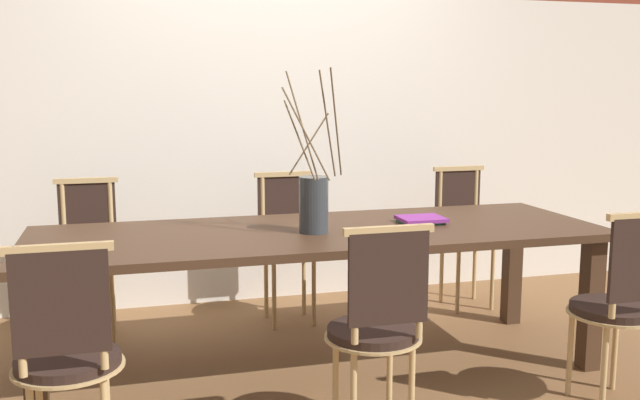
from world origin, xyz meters
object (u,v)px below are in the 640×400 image
at_px(dining_table, 320,245).
at_px(vase_centerpiece, 314,202).
at_px(book_stack, 421,220).
at_px(chair_far_center, 465,230).
at_px(chair_near_center, 621,300).

xyz_separation_m(dining_table, vase_centerpiece, (-0.05, -0.06, 0.23)).
xyz_separation_m(dining_table, book_stack, (0.56, 0.03, 0.10)).
height_order(dining_table, chair_far_center, chair_far_center).
xyz_separation_m(chair_near_center, book_stack, (-0.60, 0.83, 0.24)).
bearing_deg(dining_table, vase_centerpiece, -129.06).
bearing_deg(vase_centerpiece, book_stack, 8.19).
height_order(chair_near_center, vase_centerpiece, vase_centerpiece).
relative_size(dining_table, chair_near_center, 3.12).
bearing_deg(chair_near_center, chair_far_center, 88.03).
distance_m(chair_near_center, chair_far_center, 1.61).
bearing_deg(chair_near_center, vase_centerpiece, 148.24).
bearing_deg(chair_far_center, book_stack, 49.94).
bearing_deg(book_stack, chair_near_center, -54.33).
bearing_deg(vase_centerpiece, chair_far_center, 34.45).
relative_size(chair_near_center, vase_centerpiece, 1.15).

